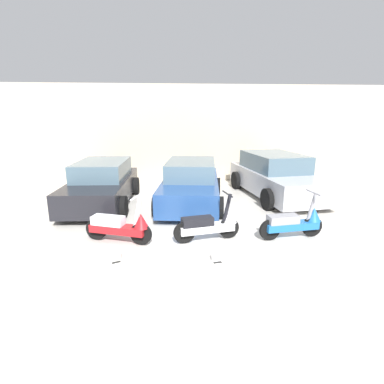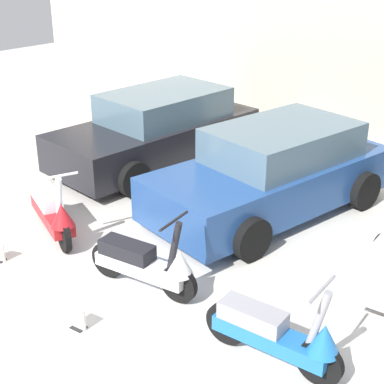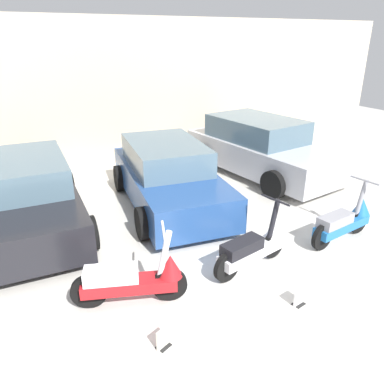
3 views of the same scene
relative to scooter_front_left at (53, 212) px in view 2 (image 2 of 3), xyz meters
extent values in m
plane|color=silver|center=(1.35, -1.16, -0.38)|extent=(28.00, 28.00, 0.00)
cube|color=beige|center=(1.35, 6.02, 1.52)|extent=(19.60, 0.12, 3.80)
cylinder|color=black|center=(0.43, -0.15, -0.14)|extent=(0.47, 0.23, 0.47)
cylinder|color=black|center=(-0.56, 0.20, -0.14)|extent=(0.47, 0.23, 0.47)
cube|color=#B2191E|center=(-0.06, 0.02, -0.08)|extent=(1.26, 0.68, 0.16)
cube|color=white|center=(-0.27, 0.10, 0.09)|extent=(0.75, 0.49, 0.19)
cylinder|color=white|center=(0.38, -0.13, 0.34)|extent=(0.23, 0.15, 0.67)
cylinder|color=white|center=(0.38, -0.13, 0.67)|extent=(0.21, 0.53, 0.03)
cone|color=#B2191E|center=(0.45, -0.16, 0.16)|extent=(0.40, 0.40, 0.31)
cylinder|color=black|center=(2.34, 0.06, -0.15)|extent=(0.47, 0.17, 0.46)
cylinder|color=black|center=(1.34, -0.14, -0.15)|extent=(0.47, 0.17, 0.46)
cube|color=silver|center=(1.84, -0.04, -0.09)|extent=(1.23, 0.51, 0.16)
cube|color=black|center=(1.63, -0.09, 0.08)|extent=(0.71, 0.40, 0.18)
cylinder|color=black|center=(2.29, 0.04, 0.31)|extent=(0.22, 0.12, 0.65)
cylinder|color=black|center=(2.29, 0.04, 0.64)|extent=(0.14, 0.53, 0.03)
cone|color=silver|center=(2.36, 0.06, 0.14)|extent=(0.36, 0.36, 0.30)
cylinder|color=black|center=(4.23, 0.00, -0.15)|extent=(0.47, 0.14, 0.46)
cylinder|color=black|center=(3.21, -0.13, -0.15)|extent=(0.47, 0.14, 0.46)
cube|color=#1E66B2|center=(3.72, -0.07, -0.09)|extent=(1.23, 0.43, 0.16)
cube|color=gray|center=(3.51, -0.10, 0.08)|extent=(0.70, 0.35, 0.18)
cylinder|color=gray|center=(4.18, -0.01, 0.32)|extent=(0.22, 0.10, 0.65)
cylinder|color=gray|center=(4.18, -0.01, 0.64)|extent=(0.10, 0.53, 0.03)
cone|color=#1E66B2|center=(4.25, 0.00, 0.14)|extent=(0.35, 0.35, 0.30)
cube|color=black|center=(-0.98, 2.86, 0.10)|extent=(1.75, 3.89, 0.64)
cube|color=slate|center=(-0.97, 3.09, 0.67)|extent=(1.49, 2.20, 0.50)
cylinder|color=black|center=(-0.20, 1.64, -0.09)|extent=(0.22, 0.59, 0.58)
cylinder|color=black|center=(-1.85, 1.71, -0.09)|extent=(0.22, 0.59, 0.58)
cylinder|color=black|center=(-0.10, 4.02, -0.09)|extent=(0.22, 0.59, 0.58)
cylinder|color=black|center=(-1.76, 4.08, -0.09)|extent=(0.22, 0.59, 0.58)
cube|color=navy|center=(1.69, 2.66, 0.10)|extent=(2.10, 4.02, 0.64)
cube|color=slate|center=(1.72, 2.89, 0.68)|extent=(1.68, 2.32, 0.50)
cylinder|color=black|center=(2.36, 1.37, -0.08)|extent=(0.28, 0.61, 0.59)
cylinder|color=black|center=(0.71, 1.59, -0.08)|extent=(0.28, 0.61, 0.59)
cylinder|color=black|center=(2.68, 3.73, -0.08)|extent=(0.28, 0.61, 0.59)
cylinder|color=black|center=(1.03, 3.95, -0.08)|extent=(0.28, 0.61, 0.59)
cylinder|color=black|center=(3.87, 1.95, -0.06)|extent=(0.30, 0.66, 0.63)
cube|color=black|center=(1.91, -1.04, -0.37)|extent=(0.18, 0.15, 0.01)
cube|color=white|center=(1.91, -1.04, -0.25)|extent=(0.20, 0.06, 0.26)
camera|label=1|loc=(1.04, -6.07, 2.30)|focal=28.00mm
camera|label=2|loc=(6.31, -3.97, 3.55)|focal=55.00mm
camera|label=3|loc=(-1.20, -3.96, 2.92)|focal=35.00mm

